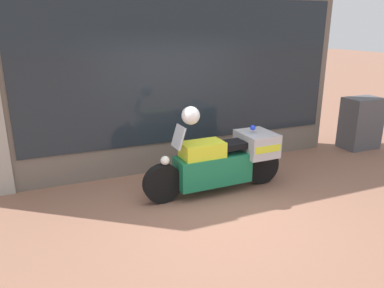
# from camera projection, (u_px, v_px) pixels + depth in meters

# --- Properties ---
(ground_plane) EXTENTS (60.00, 60.00, 0.00)m
(ground_plane) POSITION_uv_depth(u_px,v_px,m) (212.00, 211.00, 5.47)
(ground_plane) COLOR #8E604C
(shop_building) EXTENTS (6.93, 0.55, 3.49)m
(shop_building) POSITION_uv_depth(u_px,v_px,m) (144.00, 75.00, 6.55)
(shop_building) COLOR #6B6056
(shop_building) RESTS_ON ground
(window_display) EXTENTS (5.68, 0.30, 2.10)m
(window_display) POSITION_uv_depth(u_px,v_px,m) (182.00, 139.00, 7.22)
(window_display) COLOR slate
(window_display) RESTS_ON ground
(paramedic_motorcycle) EXTENTS (2.40, 0.68, 1.18)m
(paramedic_motorcycle) POSITION_uv_depth(u_px,v_px,m) (224.00, 160.00, 6.01)
(paramedic_motorcycle) COLOR black
(paramedic_motorcycle) RESTS_ON ground
(utility_cabinet) EXTENTS (0.78, 0.54, 1.11)m
(utility_cabinet) POSITION_uv_depth(u_px,v_px,m) (361.00, 123.00, 8.15)
(utility_cabinet) COLOR #4C4C51
(utility_cabinet) RESTS_ON ground
(white_helmet) EXTENTS (0.28, 0.28, 0.28)m
(white_helmet) POSITION_uv_depth(u_px,v_px,m) (191.00, 115.00, 5.53)
(white_helmet) COLOR white
(white_helmet) RESTS_ON paramedic_motorcycle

